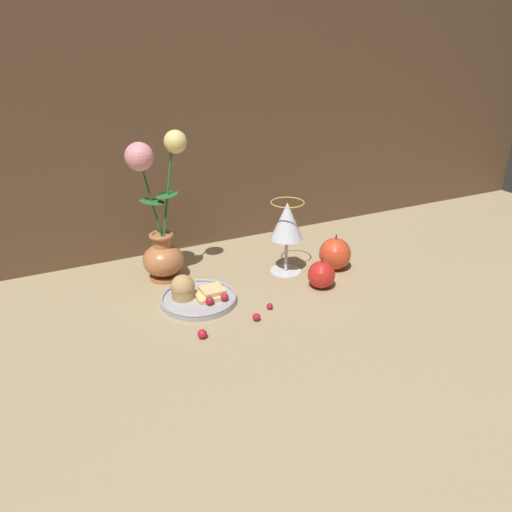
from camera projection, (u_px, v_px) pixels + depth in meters
name	position (u px, v px, depth m)	size (l,w,h in m)	color
ground_plane	(259.00, 290.00, 1.19)	(2.40, 2.40, 0.00)	#9E8966
wall_back	(199.00, 14.00, 1.22)	(2.40, 0.04, 1.20)	brown
vase	(160.00, 229.00, 1.19)	(0.14, 0.10, 0.37)	#B77042
plate_with_pastries	(195.00, 295.00, 1.13)	(0.17, 0.17, 0.07)	#A3A3A8
wine_glass	(287.00, 224.00, 1.23)	(0.08, 0.08, 0.19)	silver
apple_beside_vase	(335.00, 254.00, 1.28)	(0.08, 0.08, 0.09)	#D14223
apple_near_glass	(321.00, 275.00, 1.19)	(0.07, 0.07, 0.08)	red
berry_near_plate	(256.00, 317.00, 1.06)	(0.02, 0.02, 0.02)	#AD192D
berry_front_center	(270.00, 306.00, 1.11)	(0.01, 0.01, 0.01)	#AD192D
berry_by_glass_stem	(202.00, 334.00, 1.00)	(0.02, 0.02, 0.02)	#AD192D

